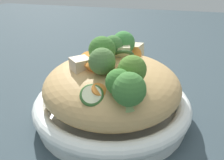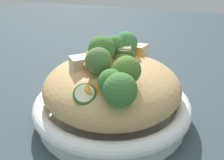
# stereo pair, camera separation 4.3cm
# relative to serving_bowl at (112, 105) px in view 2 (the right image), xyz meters

# --- Properties ---
(ground_plane) EXTENTS (3.00, 3.00, 0.00)m
(ground_plane) POSITION_rel_serving_bowl_xyz_m (0.00, 0.00, -0.03)
(ground_plane) COLOR #34434A
(serving_bowl) EXTENTS (0.31, 0.31, 0.05)m
(serving_bowl) POSITION_rel_serving_bowl_xyz_m (0.00, 0.00, 0.00)
(serving_bowl) COLOR white
(serving_bowl) RESTS_ON ground_plane
(noodle_heap) EXTENTS (0.26, 0.26, 0.12)m
(noodle_heap) POSITION_rel_serving_bowl_xyz_m (-0.00, 0.00, 0.05)
(noodle_heap) COLOR tan
(noodle_heap) RESTS_ON serving_bowl
(broccoli_florets) EXTENTS (0.13, 0.22, 0.08)m
(broccoli_florets) POSITION_rel_serving_bowl_xyz_m (-0.02, 0.04, 0.11)
(broccoli_florets) COLOR #A2C476
(broccoli_florets) RESTS_ON serving_bowl
(carrot_coins) EXTENTS (0.12, 0.18, 0.03)m
(carrot_coins) POSITION_rel_serving_bowl_xyz_m (0.00, 0.02, 0.10)
(carrot_coins) COLOR orange
(carrot_coins) RESTS_ON serving_bowl
(zucchini_slices) EXTENTS (0.07, 0.17, 0.05)m
(zucchini_slices) POSITION_rel_serving_bowl_xyz_m (-0.01, 0.03, 0.09)
(zucchini_slices) COLOR beige
(zucchini_slices) RESTS_ON serving_bowl
(chicken_chunks) EXTENTS (0.11, 0.18, 0.05)m
(chicken_chunks) POSITION_rel_serving_bowl_xyz_m (-0.00, -0.03, 0.10)
(chicken_chunks) COLOR beige
(chicken_chunks) RESTS_ON serving_bowl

